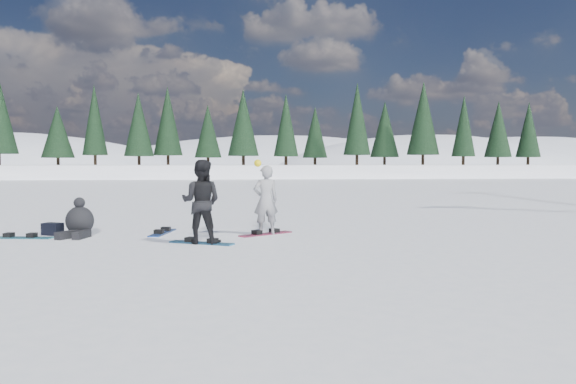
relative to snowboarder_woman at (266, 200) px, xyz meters
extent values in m
plane|color=white|center=(-0.98, -1.46, -0.87)|extent=(420.00, 420.00, 0.00)
cube|color=white|center=(-0.98, 53.54, -1.87)|extent=(90.00, 14.00, 5.00)
ellipsoid|color=white|center=(-70.98, 168.54, -14.48)|extent=(143.00, 110.00, 49.50)
ellipsoid|color=white|center=(19.02, 198.54, -15.50)|extent=(182.00, 140.00, 53.20)
ellipsoid|color=white|center=(109.02, 183.54, -14.73)|extent=(156.00, 120.00, 50.40)
ellipsoid|color=white|center=(59.02, 148.54, -13.24)|extent=(117.00, 90.00, 45.00)
cone|color=black|center=(-25.57, 53.54, 4.38)|extent=(3.20, 3.20, 7.50)
cone|color=black|center=(-21.10, 53.54, 4.38)|extent=(3.20, 3.20, 7.50)
cone|color=black|center=(-16.63, 53.54, 4.38)|extent=(3.20, 3.20, 7.50)
cone|color=black|center=(-12.16, 53.54, 4.38)|extent=(3.20, 3.20, 7.50)
cone|color=black|center=(-7.69, 53.54, 4.38)|extent=(3.20, 3.20, 7.50)
cone|color=black|center=(-3.22, 53.54, 4.38)|extent=(3.20, 3.20, 7.50)
cone|color=black|center=(1.25, 53.54, 4.38)|extent=(3.20, 3.20, 7.50)
cone|color=black|center=(5.72, 53.54, 4.38)|extent=(3.20, 3.20, 7.50)
cone|color=black|center=(10.19, 53.54, 4.38)|extent=(3.20, 3.20, 7.50)
cone|color=black|center=(14.66, 53.54, 4.38)|extent=(3.20, 3.20, 7.50)
cone|color=black|center=(19.13, 53.54, 4.38)|extent=(3.20, 3.20, 7.50)
cone|color=black|center=(23.60, 53.54, 4.38)|extent=(3.20, 3.20, 7.50)
cone|color=black|center=(28.07, 53.54, 4.38)|extent=(3.20, 3.20, 7.50)
cone|color=black|center=(32.55, 53.54, 4.38)|extent=(3.20, 3.20, 7.50)
cone|color=black|center=(37.02, 53.54, 4.38)|extent=(3.20, 3.20, 7.50)
imported|color=gray|center=(0.00, 0.00, -0.01)|extent=(0.69, 0.52, 1.71)
sphere|color=yellow|center=(-0.20, -0.12, 0.90)|extent=(0.18, 0.18, 0.18)
imported|color=black|center=(-1.51, -1.39, 0.06)|extent=(1.04, 0.89, 1.85)
ellipsoid|color=black|center=(-4.51, 0.27, -0.50)|extent=(0.83, 0.78, 0.71)
sphere|color=black|center=(-4.51, 0.27, -0.06)|extent=(0.27, 0.27, 0.27)
cube|color=black|center=(-4.35, -0.24, -0.78)|extent=(0.32, 0.64, 0.18)
cube|color=black|center=(-4.68, -0.24, -0.78)|extent=(0.46, 0.62, 0.18)
cube|color=black|center=(-5.21, 0.47, -0.72)|extent=(0.53, 0.46, 0.30)
cube|color=#9D2244|center=(0.00, 0.00, -0.85)|extent=(1.39, 1.10, 0.03)
cube|color=#185C89|center=(-1.51, -1.39, -0.85)|extent=(1.46, 0.94, 0.03)
cube|color=#156578|center=(-5.79, -0.07, -0.85)|extent=(1.53, 0.53, 0.03)
cube|color=navy|center=(-2.57, 0.52, -0.85)|extent=(0.56, 1.53, 0.03)
camera|label=1|loc=(-0.95, -13.78, 0.91)|focal=35.00mm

